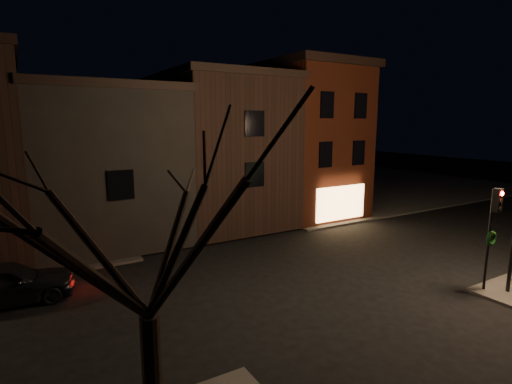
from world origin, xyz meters
TOP-DOWN VIEW (x-y plane):
  - ground at (0.00, 0.00)m, footprint 120.00×120.00m
  - sidewalk_far_right at (20.00, 20.00)m, footprint 30.00×30.00m
  - corner_building at (8.00, 9.47)m, footprint 6.50×8.50m
  - row_building_a at (1.50, 10.50)m, footprint 7.30×10.30m
  - row_building_b at (-5.75, 10.50)m, footprint 7.80×10.30m
  - traffic_signal at (5.60, -5.51)m, footprint 0.58×0.38m
  - bare_tree_left at (-8.00, -7.00)m, footprint 5.60×5.60m
  - parked_car_a at (-10.61, 2.98)m, footprint 4.80×2.13m

SIDE VIEW (x-z plane):
  - ground at x=0.00m, z-range 0.00..0.00m
  - sidewalk_far_right at x=20.00m, z-range 0.00..0.12m
  - parked_car_a at x=-10.61m, z-range 0.00..1.60m
  - traffic_signal at x=5.60m, z-range 0.78..4.83m
  - row_building_b at x=-5.75m, z-range 0.13..8.53m
  - row_building_a at x=1.50m, z-range 0.13..9.53m
  - corner_building at x=8.00m, z-range 0.15..10.65m
  - bare_tree_left at x=-8.00m, z-range 1.68..9.18m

